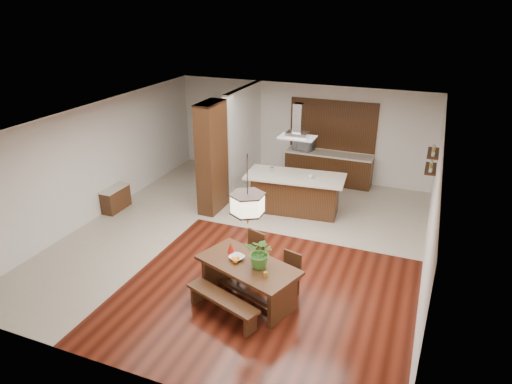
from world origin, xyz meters
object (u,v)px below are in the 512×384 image
at_px(hallway_console, 116,199).
at_px(dining_bench, 223,307).
at_px(kitchen_island, 295,193).
at_px(dining_table, 248,273).
at_px(dining_chair_left, 250,256).
at_px(range_hood, 298,121).
at_px(dining_chair_right, 287,276).
at_px(microwave, 304,145).
at_px(fruit_bowl, 237,258).
at_px(foliage_plant, 261,253).
at_px(pendant_lantern, 247,190).
at_px(island_cup, 310,176).

relative_size(hallway_console, dining_bench, 0.58).
bearing_deg(kitchen_island, dining_table, -90.59).
bearing_deg(dining_chair_left, hallway_console, -179.76).
bearing_deg(hallway_console, range_hood, 20.35).
bearing_deg(dining_bench, dining_table, 70.48).
bearing_deg(kitchen_island, range_hood, 84.74).
height_order(dining_chair_left, kitchen_island, kitchen_island).
relative_size(dining_chair_left, range_hood, 1.09).
distance_m(dining_chair_right, microwave, 6.18).
bearing_deg(fruit_bowl, dining_table, -14.13).
relative_size(foliage_plant, range_hood, 0.66).
xyz_separation_m(foliage_plant, microwave, (-1.06, 6.37, 0.03)).
relative_size(range_hood, microwave, 1.52).
xyz_separation_m(pendant_lantern, fruit_bowl, (-0.25, 0.06, -1.42)).
bearing_deg(fruit_bowl, island_cup, 84.99).
distance_m(dining_table, range_hood, 4.43).
distance_m(pendant_lantern, foliage_plant, 1.19).
bearing_deg(kitchen_island, pendant_lantern, -90.59).
xyz_separation_m(range_hood, island_cup, (0.41, -0.09, -1.37)).
height_order(pendant_lantern, microwave, pendant_lantern).
relative_size(dining_bench, dining_chair_left, 1.55).
distance_m(dining_bench, foliage_plant, 1.17).
bearing_deg(kitchen_island, dining_chair_right, -80.30).
bearing_deg(microwave, foliage_plant, -64.30).
xyz_separation_m(dining_chair_left, pendant_lantern, (0.25, -0.70, 1.75)).
xyz_separation_m(dining_chair_left, fruit_bowl, (-0.00, -0.64, 0.33)).
bearing_deg(dining_chair_right, range_hood, 119.68).
xyz_separation_m(dining_bench, dining_chair_left, (-0.02, 1.34, 0.28)).
distance_m(dining_chair_left, island_cup, 3.28).
relative_size(dining_bench, dining_chair_right, 1.73).
height_order(dining_chair_left, foliage_plant, foliage_plant).
xyz_separation_m(dining_chair_left, kitchen_island, (-0.07, 3.29, 0.04)).
height_order(dining_table, foliage_plant, foliage_plant).
relative_size(hallway_console, foliage_plant, 1.48).
xyz_separation_m(foliage_plant, fruit_bowl, (-0.51, 0.08, -0.26)).
bearing_deg(dining_chair_left, island_cup, 104.02).
bearing_deg(pendant_lantern, range_hood, 94.66).
height_order(dining_table, range_hood, range_hood).
distance_m(island_cup, microwave, 2.60).
distance_m(dining_table, dining_chair_left, 0.75).
bearing_deg(dining_chair_left, dining_chair_right, 0.45).
bearing_deg(fruit_bowl, dining_chair_right, 19.84).
height_order(pendant_lantern, fruit_bowl, pendant_lantern).
xyz_separation_m(dining_bench, pendant_lantern, (0.23, 0.64, 2.03)).
xyz_separation_m(hallway_console, dining_chair_left, (4.55, -1.63, 0.18)).
bearing_deg(dining_chair_right, hallway_console, 175.04).
xyz_separation_m(hallway_console, dining_table, (4.80, -2.33, 0.26)).
xyz_separation_m(dining_table, kitchen_island, (-0.33, 3.99, -0.04)).
distance_m(fruit_bowl, range_hood, 4.26).
distance_m(dining_chair_right, kitchen_island, 3.73).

